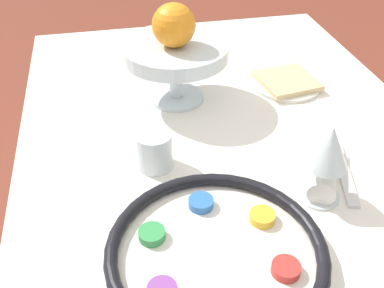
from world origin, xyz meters
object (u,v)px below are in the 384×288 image
(orange_fruit, at_px, (174,25))
(cup_mid, at_px, (154,150))
(bread_plate, at_px, (287,83))
(seder_plate, at_px, (216,252))
(wine_glass, at_px, (329,150))
(fruit_stand, at_px, (175,55))
(napkin_roll, at_px, (323,166))

(orange_fruit, xyz_separation_m, cup_mid, (-0.21, 0.08, -0.14))
(orange_fruit, distance_m, bread_plate, 0.31)
(seder_plate, height_order, wine_glass, wine_glass)
(wine_glass, distance_m, fruit_stand, 0.39)
(wine_glass, relative_size, fruit_stand, 0.63)
(wine_glass, height_order, cup_mid, wine_glass)
(seder_plate, xyz_separation_m, fruit_stand, (0.44, -0.02, 0.09))
(wine_glass, bearing_deg, cup_mid, 61.91)
(wine_glass, xyz_separation_m, napkin_roll, (0.05, -0.03, -0.07))
(seder_plate, relative_size, orange_fruit, 3.64)
(bread_plate, height_order, napkin_roll, napkin_roll)
(seder_plate, distance_m, wine_glass, 0.23)
(bread_plate, bearing_deg, seder_plate, 147.75)
(bread_plate, bearing_deg, napkin_roll, 169.42)
(napkin_roll, xyz_separation_m, cup_mid, (0.09, 0.28, 0.01))
(seder_plate, relative_size, bread_plate, 2.05)
(orange_fruit, distance_m, cup_mid, 0.26)
(seder_plate, bearing_deg, orange_fruit, -2.55)
(wine_glass, bearing_deg, bread_plate, -13.13)
(seder_plate, height_order, cup_mid, cup_mid)
(orange_fruit, height_order, napkin_roll, orange_fruit)
(seder_plate, bearing_deg, cup_mid, 13.96)
(bread_plate, bearing_deg, wine_glass, 166.87)
(orange_fruit, distance_m, napkin_roll, 0.39)
(orange_fruit, xyz_separation_m, napkin_roll, (-0.30, -0.20, -0.15))
(seder_plate, xyz_separation_m, cup_mid, (0.22, 0.06, 0.02))
(fruit_stand, xyz_separation_m, napkin_roll, (-0.31, -0.20, -0.08))
(seder_plate, bearing_deg, wine_glass, -65.74)
(fruit_stand, height_order, bread_plate, fruit_stand)
(seder_plate, xyz_separation_m, napkin_roll, (0.14, -0.22, 0.01))
(cup_mid, bearing_deg, fruit_stand, -19.76)
(fruit_stand, distance_m, orange_fruit, 0.07)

